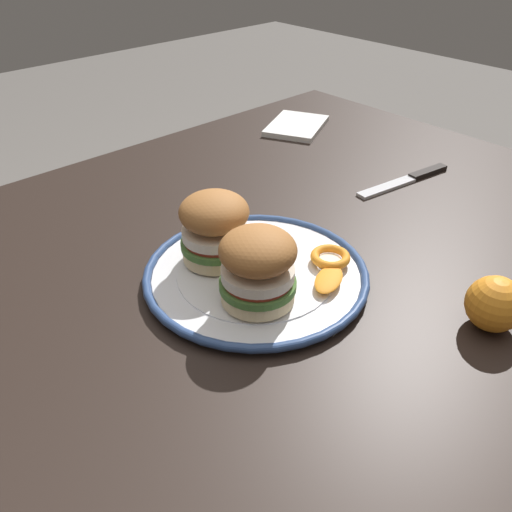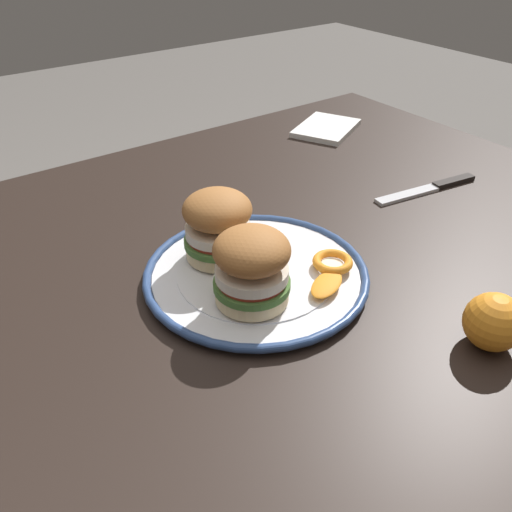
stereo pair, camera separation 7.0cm
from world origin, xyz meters
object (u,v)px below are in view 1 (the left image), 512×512
Objects in this scene: sandwich_half_right at (215,227)px; table_knife at (410,179)px; whole_orange at (495,304)px; sandwich_half_left at (258,266)px; dining_table at (249,302)px; dinner_plate at (256,274)px.

sandwich_half_right is 0.45m from table_knife.
sandwich_half_right is 1.42× the size of whole_orange.
whole_orange is (0.19, -0.22, -0.03)m from sandwich_half_left.
whole_orange is 0.41m from table_knife.
sandwich_half_right is at bearing 167.28° from dining_table.
sandwich_half_left is at bearing -170.07° from table_knife.
table_knife is at bearing 4.45° from dinner_plate.
sandwich_half_left and sandwich_half_right have the same top height.
sandwich_half_left is 0.11m from sandwich_half_right.
sandwich_half_right reaches higher than whole_orange.
dining_table is at bearing 58.36° from dinner_plate.
whole_orange is (0.12, -0.32, 0.12)m from dining_table.
dinner_plate is 0.43m from table_knife.
sandwich_half_right reaches higher than table_knife.
sandwich_half_right is (0.02, 0.11, 0.00)m from sandwich_half_left.
sandwich_half_right is at bearing 79.29° from sandwich_half_left.
sandwich_half_right reaches higher than dining_table.
dinner_plate is 0.09m from sandwich_half_left.
dining_table is 0.16m from sandwich_half_right.
sandwich_half_right is (-0.02, 0.06, 0.06)m from dinner_plate.
dinner_plate is 4.47× the size of whole_orange.
dining_table is 19.47× the size of whole_orange.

